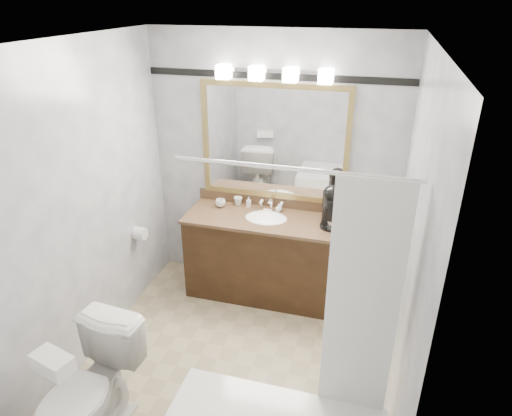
# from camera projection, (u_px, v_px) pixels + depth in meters

# --- Properties ---
(room) EXTENTS (2.42, 2.62, 2.52)m
(room) POSITION_uv_depth(u_px,v_px,m) (231.00, 229.00, 3.22)
(room) COLOR tan
(room) RESTS_ON ground
(vanity) EXTENTS (1.53, 0.58, 0.97)m
(vanity) POSITION_uv_depth(u_px,v_px,m) (266.00, 255.00, 4.45)
(vanity) COLOR black
(vanity) RESTS_ON ground
(mirror) EXTENTS (1.40, 0.04, 1.10)m
(mirror) POSITION_uv_depth(u_px,v_px,m) (274.00, 143.00, 4.23)
(mirror) COLOR #9E8547
(mirror) RESTS_ON room
(vanity_light_bar) EXTENTS (1.02, 0.14, 0.12)m
(vanity_light_bar) POSITION_uv_depth(u_px,v_px,m) (274.00, 73.00, 3.91)
(vanity_light_bar) COLOR silver
(vanity_light_bar) RESTS_ON room
(accent_stripe) EXTENTS (2.40, 0.01, 0.06)m
(accent_stripe) POSITION_uv_depth(u_px,v_px,m) (275.00, 76.00, 3.98)
(accent_stripe) COLOR black
(accent_stripe) RESTS_ON room
(tp_roll) EXTENTS (0.11, 0.12, 0.12)m
(tp_roll) POSITION_uv_depth(u_px,v_px,m) (140.00, 233.00, 4.31)
(tp_roll) COLOR white
(tp_roll) RESTS_ON room
(toilet) EXTENTS (0.53, 0.84, 0.82)m
(toilet) POSITION_uv_depth(u_px,v_px,m) (87.00, 394.00, 2.95)
(toilet) COLOR white
(toilet) RESTS_ON ground
(tissue_box) EXTENTS (0.27, 0.19, 0.10)m
(tissue_box) POSITION_uv_depth(u_px,v_px,m) (53.00, 363.00, 2.58)
(tissue_box) COLOR white
(tissue_box) RESTS_ON toilet
(coffee_maker) EXTENTS (0.20, 0.25, 0.38)m
(coffee_maker) POSITION_uv_depth(u_px,v_px,m) (331.00, 205.00, 4.07)
(coffee_maker) COLOR black
(coffee_maker) RESTS_ON vanity
(cup_left) EXTENTS (0.12, 0.12, 0.08)m
(cup_left) POSITION_uv_depth(u_px,v_px,m) (221.00, 203.00, 4.48)
(cup_left) COLOR white
(cup_left) RESTS_ON vanity
(cup_right) EXTENTS (0.09, 0.09, 0.08)m
(cup_right) POSITION_uv_depth(u_px,v_px,m) (238.00, 201.00, 4.52)
(cup_right) COLOR white
(cup_right) RESTS_ON vanity
(soap_bottle_a) EXTENTS (0.05, 0.05, 0.10)m
(soap_bottle_a) POSITION_uv_depth(u_px,v_px,m) (249.00, 202.00, 4.48)
(soap_bottle_a) COLOR white
(soap_bottle_a) RESTS_ON vanity
(soap_bottle_b) EXTENTS (0.06, 0.06, 0.08)m
(soap_bottle_b) POSITION_uv_depth(u_px,v_px,m) (279.00, 208.00, 4.38)
(soap_bottle_b) COLOR white
(soap_bottle_b) RESTS_ON vanity
(soap_bar) EXTENTS (0.08, 0.06, 0.02)m
(soap_bar) POSITION_uv_depth(u_px,v_px,m) (267.00, 211.00, 4.38)
(soap_bar) COLOR beige
(soap_bar) RESTS_ON vanity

